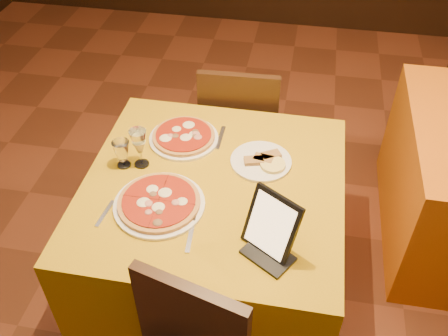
% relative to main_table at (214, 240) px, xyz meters
% --- Properties ---
extents(main_table, '(1.10, 1.10, 0.75)m').
position_rel_main_table_xyz_m(main_table, '(0.00, 0.00, 0.00)').
color(main_table, '#BE910C').
rests_on(main_table, floor).
extents(chair_main_far, '(0.43, 0.43, 0.91)m').
position_rel_main_table_xyz_m(chair_main_far, '(-0.00, 0.81, 0.08)').
color(chair_main_far, black).
rests_on(chair_main_far, floor).
extents(pizza_near, '(0.37, 0.37, 0.03)m').
position_rel_main_table_xyz_m(pizza_near, '(-0.19, -0.17, 0.39)').
color(pizza_near, white).
rests_on(pizza_near, main_table).
extents(pizza_far, '(0.32, 0.32, 0.03)m').
position_rel_main_table_xyz_m(pizza_far, '(-0.19, 0.26, 0.39)').
color(pizza_far, white).
rests_on(pizza_far, main_table).
extents(cutlet_dish, '(0.27, 0.27, 0.03)m').
position_rel_main_table_xyz_m(cutlet_dish, '(0.18, 0.17, 0.39)').
color(cutlet_dish, white).
rests_on(cutlet_dish, main_table).
extents(wine_glass, '(0.11, 0.11, 0.19)m').
position_rel_main_table_xyz_m(wine_glass, '(-0.33, 0.06, 0.47)').
color(wine_glass, '#E2E180').
rests_on(wine_glass, main_table).
extents(water_glass, '(0.07, 0.07, 0.13)m').
position_rel_main_table_xyz_m(water_glass, '(-0.41, 0.04, 0.44)').
color(water_glass, silver).
rests_on(water_glass, main_table).
extents(tablet, '(0.22, 0.19, 0.24)m').
position_rel_main_table_xyz_m(tablet, '(0.27, -0.30, 0.49)').
color(tablet, black).
rests_on(tablet, main_table).
extents(knife, '(0.03, 0.22, 0.01)m').
position_rel_main_table_xyz_m(knife, '(-0.03, -0.28, 0.38)').
color(knife, silver).
rests_on(knife, main_table).
extents(fork_near, '(0.03, 0.15, 0.01)m').
position_rel_main_table_xyz_m(fork_near, '(-0.39, -0.25, 0.38)').
color(fork_near, '#ADACB3').
rests_on(fork_near, main_table).
extents(fork_far, '(0.02, 0.17, 0.01)m').
position_rel_main_table_xyz_m(fork_far, '(-0.03, 0.30, 0.38)').
color(fork_far, silver).
rests_on(fork_far, main_table).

